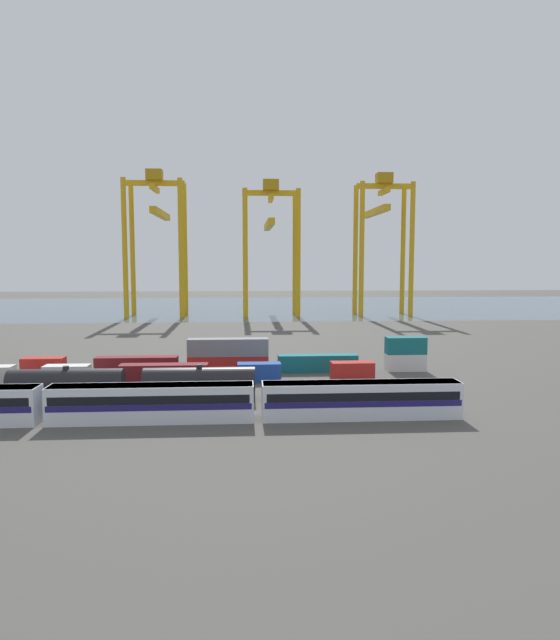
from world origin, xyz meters
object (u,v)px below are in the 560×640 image
at_px(shipping_container_4, 352,371).
at_px(passenger_train, 152,401).
at_px(shipping_container_1, 67,375).
at_px(gantry_crane_east, 381,229).
at_px(gantry_crane_west, 157,228).
at_px(freight_tank_row, 67,385).
at_px(gantry_crane_central, 270,234).
at_px(shipping_container_8, 228,364).

bearing_deg(shipping_container_4, passenger_train, -142.05).
bearing_deg(shipping_container_1, gantry_crane_east, 55.93).
height_order(shipping_container_4, gantry_crane_east, gantry_crane_east).
xyz_separation_m(gantry_crane_west, gantry_crane_east, (70.17, -0.06, -0.03)).
xyz_separation_m(freight_tank_row, shipping_container_4, (36.29, 10.63, -0.79)).
height_order(freight_tank_row, shipping_container_1, freight_tank_row).
height_order(passenger_train, gantry_crane_west, gantry_crane_west).
bearing_deg(passenger_train, freight_tank_row, 142.34).
relative_size(shipping_container_4, gantry_crane_east, 0.14).
relative_size(freight_tank_row, gantry_crane_west, 1.01).
distance_m(freight_tank_row, gantry_crane_west, 113.91).
xyz_separation_m(passenger_train, shipping_container_4, (24.91, 19.42, -0.84)).
xyz_separation_m(shipping_container_1, gantry_crane_central, (32.76, 100.95, 23.99)).
bearing_deg(freight_tank_row, gantry_crane_central, 75.16).
bearing_deg(shipping_container_8, shipping_container_1, -163.21).
relative_size(shipping_container_1, shipping_container_4, 1.00).
distance_m(passenger_train, shipping_container_8, 27.02).
bearing_deg(passenger_train, shipping_container_8, 74.41).
xyz_separation_m(shipping_container_1, gantry_crane_west, (-2.32, 100.38, 25.73)).
relative_size(passenger_train, shipping_container_8, 5.41).
bearing_deg(shipping_container_8, freight_tank_row, -137.26).
bearing_deg(shipping_container_8, passenger_train, -105.59).
distance_m(gantry_crane_central, gantry_crane_east, 35.13).
relative_size(passenger_train, gantry_crane_east, 1.49).
distance_m(shipping_container_1, shipping_container_8, 22.81).
xyz_separation_m(shipping_container_4, gantry_crane_central, (-6.72, 100.95, 23.99)).
bearing_deg(freight_tank_row, shipping_container_4, 16.33).
bearing_deg(gantry_crane_west, passenger_train, -81.97).
bearing_deg(freight_tank_row, gantry_crane_east, 59.77).
xyz_separation_m(freight_tank_row, gantry_crane_central, (29.57, 111.59, 23.20)).
distance_m(shipping_container_1, gantry_crane_central, 108.81).
bearing_deg(shipping_container_1, shipping_container_8, 16.79).
height_order(freight_tank_row, shipping_container_4, freight_tank_row).
xyz_separation_m(passenger_train, gantry_crane_central, (18.18, 120.37, 23.15)).
relative_size(passenger_train, freight_tank_row, 1.47).
bearing_deg(shipping_container_1, gantry_crane_central, 72.02).
relative_size(gantry_crane_central, gantry_crane_east, 0.95).
height_order(shipping_container_4, gantry_crane_central, gantry_crane_central).
xyz_separation_m(freight_tank_row, shipping_container_8, (18.64, 17.22, -0.79)).
bearing_deg(gantry_crane_west, gantry_crane_east, -0.05).
bearing_deg(passenger_train, shipping_container_4, 37.95).
height_order(passenger_train, shipping_container_1, passenger_train).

